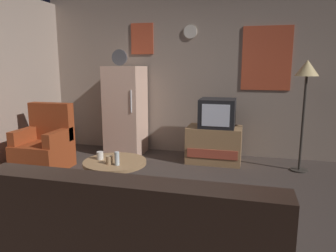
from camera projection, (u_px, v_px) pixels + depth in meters
The scene contains 11 objects.
ground_plane at pixel (145, 211), 3.35m from camera, with size 12.00×12.00×0.00m, color #3D332D.
wall_with_art at pixel (190, 73), 5.41m from camera, with size 5.20×0.12×2.75m.
fridge at pixel (126, 110), 5.40m from camera, with size 0.60×0.62×1.77m.
tv_stand at pixel (214, 144), 4.99m from camera, with size 0.84×0.53×0.57m.
crt_tv at pixel (217, 113), 4.89m from camera, with size 0.54×0.51×0.44m.
standing_lamp at pixel (307, 77), 4.36m from camera, with size 0.32×0.32×1.59m.
coffee_table at pixel (115, 179), 3.65m from camera, with size 0.72×0.72×0.44m.
wine_glass at pixel (117, 158), 3.44m from camera, with size 0.05×0.05×0.15m, color silver.
mug_ceramic_white at pixel (100, 155), 3.66m from camera, with size 0.08×0.08×0.09m, color silver.
mug_ceramic_tan at pixel (109, 160), 3.49m from camera, with size 0.08×0.08×0.09m, color tan.
armchair at pixel (45, 146), 4.67m from camera, with size 0.68×0.68×0.96m.
Camera 1 is at (1.03, -2.95, 1.52)m, focal length 33.82 mm.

